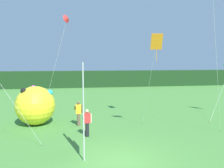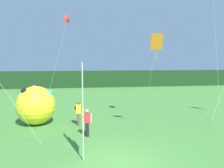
{
  "view_description": "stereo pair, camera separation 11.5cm",
  "coord_description": "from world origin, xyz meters",
  "px_view_note": "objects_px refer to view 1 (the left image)",
  "views": [
    {
      "loc": [
        -1.69,
        -9.16,
        4.42
      ],
      "look_at": [
        0.36,
        3.8,
        3.05
      ],
      "focal_mm": 35.6,
      "sensor_mm": 36.0,
      "label": 1
    },
    {
      "loc": [
        -1.58,
        -9.18,
        4.42
      ],
      "look_at": [
        0.36,
        3.8,
        3.05
      ],
      "focal_mm": 35.6,
      "sensor_mm": 36.0,
      "label": 2
    }
  ],
  "objects_px": {
    "person_near_banner": "(79,113)",
    "kite_orange_diamond_0": "(156,46)",
    "inflatable_balloon": "(35,105)",
    "kite_red_delta_4": "(67,19)",
    "person_mid_field": "(87,122)",
    "banner_flag": "(83,113)"
  },
  "relations": [
    {
      "from": "person_mid_field",
      "to": "kite_red_delta_4",
      "type": "bearing_deg",
      "value": 102.83
    },
    {
      "from": "person_near_banner",
      "to": "inflatable_balloon",
      "type": "height_order",
      "value": "inflatable_balloon"
    },
    {
      "from": "person_mid_field",
      "to": "inflatable_balloon",
      "type": "bearing_deg",
      "value": 138.48
    },
    {
      "from": "kite_orange_diamond_0",
      "to": "person_near_banner",
      "type": "bearing_deg",
      "value": 150.35
    },
    {
      "from": "banner_flag",
      "to": "person_near_banner",
      "type": "bearing_deg",
      "value": 92.13
    },
    {
      "from": "person_near_banner",
      "to": "kite_orange_diamond_0",
      "type": "height_order",
      "value": "kite_orange_diamond_0"
    },
    {
      "from": "kite_orange_diamond_0",
      "to": "kite_red_delta_4",
      "type": "xyz_separation_m",
      "value": [
        -5.26,
        5.8,
        2.41
      ]
    },
    {
      "from": "person_mid_field",
      "to": "inflatable_balloon",
      "type": "relative_size",
      "value": 0.6
    },
    {
      "from": "person_near_banner",
      "to": "kite_red_delta_4",
      "type": "relative_size",
      "value": 0.21
    },
    {
      "from": "inflatable_balloon",
      "to": "kite_red_delta_4",
      "type": "xyz_separation_m",
      "value": [
        2.16,
        2.48,
        6.35
      ]
    },
    {
      "from": "banner_flag",
      "to": "inflatable_balloon",
      "type": "xyz_separation_m",
      "value": [
        -3.13,
        5.91,
        -0.74
      ]
    },
    {
      "from": "inflatable_balloon",
      "to": "kite_orange_diamond_0",
      "type": "xyz_separation_m",
      "value": [
        7.43,
        -3.32,
        3.94
      ]
    },
    {
      "from": "banner_flag",
      "to": "kite_red_delta_4",
      "type": "height_order",
      "value": "kite_red_delta_4"
    },
    {
      "from": "kite_red_delta_4",
      "to": "inflatable_balloon",
      "type": "bearing_deg",
      "value": -131.11
    },
    {
      "from": "banner_flag",
      "to": "person_mid_field",
      "type": "relative_size",
      "value": 2.68
    },
    {
      "from": "kite_red_delta_4",
      "to": "banner_flag",
      "type": "bearing_deg",
      "value": -83.43
    },
    {
      "from": "banner_flag",
      "to": "inflatable_balloon",
      "type": "bearing_deg",
      "value": 117.9
    },
    {
      "from": "kite_orange_diamond_0",
      "to": "kite_red_delta_4",
      "type": "height_order",
      "value": "kite_red_delta_4"
    },
    {
      "from": "kite_orange_diamond_0",
      "to": "kite_red_delta_4",
      "type": "distance_m",
      "value": 8.19
    },
    {
      "from": "banner_flag",
      "to": "kite_orange_diamond_0",
      "type": "bearing_deg",
      "value": 31.14
    },
    {
      "from": "person_near_banner",
      "to": "person_mid_field",
      "type": "bearing_deg",
      "value": -78.03
    },
    {
      "from": "person_mid_field",
      "to": "kite_red_delta_4",
      "type": "relative_size",
      "value": 0.2
    }
  ]
}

